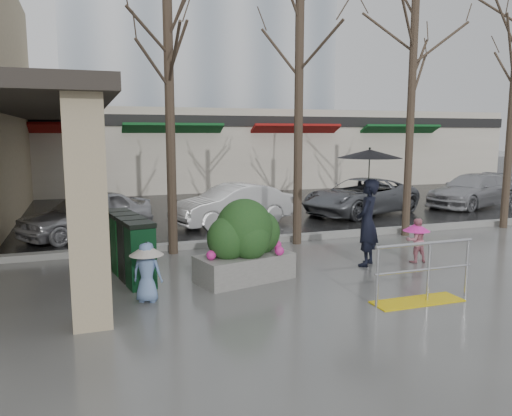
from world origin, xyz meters
TOP-DOWN VIEW (x-y plane):
  - ground at (0.00, 0.00)m, footprint 120.00×120.00m
  - street_asphalt at (0.00, 22.00)m, footprint 120.00×36.00m
  - curb at (0.00, 4.00)m, footprint 120.00×0.30m
  - canopy_slab at (-4.80, 8.00)m, footprint 2.80×18.00m
  - pillar_front at (-3.90, -0.50)m, footprint 0.55×0.55m
  - pillar_back at (-3.90, 6.00)m, footprint 0.55×0.55m
  - storefront_row at (2.00, 17.97)m, footprint 34.00×6.74m
  - office_tower at (4.00, 30.00)m, footprint 18.00×12.00m
  - handrail at (1.36, -1.20)m, footprint 1.90×0.50m
  - tree_west at (-2.00, 3.60)m, footprint 3.20×3.20m
  - tree_midwest at (1.20, 3.60)m, footprint 3.20×3.20m
  - tree_mideast at (4.50, 3.60)m, footprint 3.20×3.20m
  - woman at (1.75, 1.16)m, footprint 1.36×1.36m
  - child_pink at (2.91, 1.03)m, footprint 0.59×0.59m
  - child_blue at (-3.00, 0.31)m, footprint 0.59×0.58m
  - planter at (-1.06, 0.99)m, footprint 1.99×1.33m
  - news_boxes at (-3.16, 1.96)m, footprint 0.86×2.25m
  - car_a at (-3.90, 6.38)m, footprint 3.94×3.17m
  - car_b at (0.40, 6.74)m, footprint 4.04×2.33m
  - car_c at (5.22, 7.24)m, footprint 4.97×3.49m
  - car_d at (10.29, 7.41)m, footprint 4.67×2.94m

SIDE VIEW (x-z plane):
  - ground at x=0.00m, z-range 0.00..0.00m
  - street_asphalt at x=0.00m, z-range 0.00..0.01m
  - curb at x=0.00m, z-range 0.00..0.15m
  - handrail at x=1.36m, z-range -0.14..0.89m
  - child_pink at x=2.91m, z-range 0.08..1.06m
  - news_boxes at x=-3.16m, z-range 0.00..1.23m
  - child_blue at x=-3.00m, z-range 0.10..1.13m
  - car_a at x=-3.90m, z-range 0.00..1.26m
  - car_b at x=0.40m, z-range 0.00..1.26m
  - car_c at x=5.22m, z-range 0.00..1.26m
  - car_d at x=10.29m, z-range 0.00..1.26m
  - planter at x=-1.06m, z-range -0.04..1.55m
  - woman at x=1.75m, z-range 0.21..2.74m
  - pillar_front at x=-3.90m, z-range 0.00..3.50m
  - pillar_back at x=-3.90m, z-range 0.00..3.50m
  - storefront_row at x=2.00m, z-range 0.01..4.01m
  - canopy_slab at x=-4.80m, z-range 3.50..3.75m
  - tree_mideast at x=4.50m, z-range 1.61..8.11m
  - tree_west at x=-2.00m, z-range 1.68..8.48m
  - tree_midwest at x=1.20m, z-range 1.73..8.73m
  - office_tower at x=4.00m, z-range 0.00..25.00m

